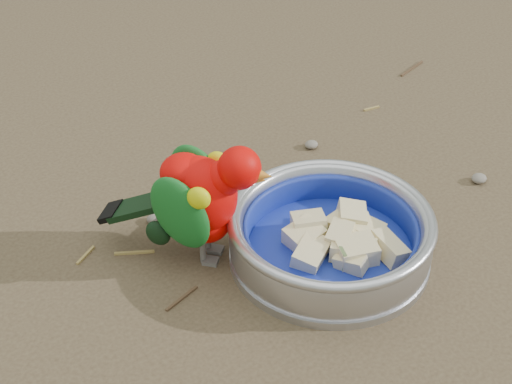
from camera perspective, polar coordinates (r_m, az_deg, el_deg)
ground at (r=0.86m, az=10.38°, el=-7.89°), size 60.00×60.00×0.00m
food_bowl at (r=0.90m, az=5.34°, el=-4.43°), size 0.23×0.23×0.02m
bowl_wall at (r=0.88m, az=5.45°, el=-2.94°), size 0.23×0.23×0.04m
fruit_wedges at (r=0.88m, az=5.42°, el=-3.29°), size 0.14×0.14×0.03m
lory_parrot at (r=0.86m, az=-4.05°, el=-0.91°), size 0.18×0.19×0.15m
ground_debris at (r=0.89m, az=10.03°, el=-5.63°), size 0.90×0.80×0.01m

